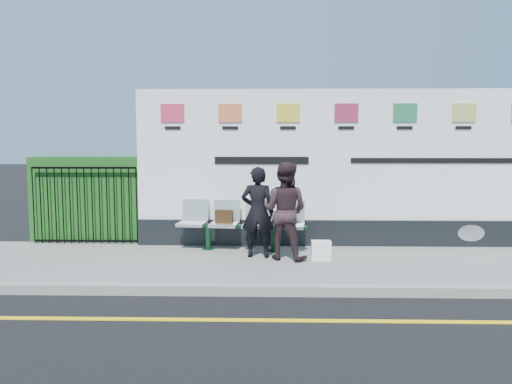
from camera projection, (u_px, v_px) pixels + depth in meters
ground at (349, 321)px, 5.94m from camera, size 80.00×80.00×0.00m
pavement at (326, 265)px, 8.42m from camera, size 14.00×3.00×0.12m
kerb at (338, 291)px, 6.93m from camera, size 14.00×0.18×0.14m
yellow_line at (349, 321)px, 5.94m from camera, size 14.00×0.10×0.01m
billboard at (345, 178)px, 9.61m from camera, size 8.00×0.30×3.00m
hedge at (93, 198)px, 10.23m from camera, size 2.35×0.70×1.70m
railing at (85, 205)px, 9.79m from camera, size 2.05×0.06×1.54m
bench at (241, 237)px, 9.24m from camera, size 2.40×0.87×0.50m
woman_left at (258, 212)px, 8.64m from camera, size 0.61×0.43×1.58m
woman_right at (285, 211)px, 8.50m from camera, size 0.99×0.88×1.67m
handbag_brown at (224, 216)px, 9.24m from camera, size 0.33×0.17×0.25m
carrier_bag_white at (321, 251)px, 8.47m from camera, size 0.33×0.20×0.33m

